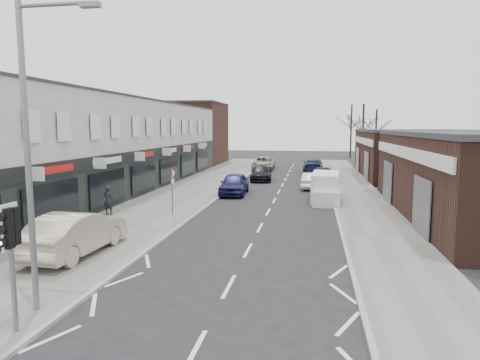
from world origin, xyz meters
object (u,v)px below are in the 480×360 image
at_px(parked_car_left_c, 263,163).
at_px(parked_car_right_a, 312,181).
at_px(white_van, 325,188).
at_px(parked_car_left_a, 234,184).
at_px(traffic_light, 10,238).
at_px(warning_sign, 173,177).
at_px(sedan_on_pavement, 76,233).
at_px(street_lamp, 33,141).
at_px(parked_car_left_b, 261,173).
at_px(parked_car_right_c, 313,166).
at_px(parked_car_right_b, 323,174).
at_px(pedestrian, 108,200).

bearing_deg(parked_car_left_c, parked_car_right_a, -71.20).
distance_m(white_van, parked_car_left_c, 21.66).
bearing_deg(parked_car_left_a, parked_car_left_c, 87.91).
xyz_separation_m(traffic_light, warning_sign, (-0.76, 14.02, -0.21)).
xyz_separation_m(sedan_on_pavement, parked_car_left_a, (3.20, 16.10, -0.16)).
relative_size(street_lamp, parked_car_left_b, 1.69).
distance_m(street_lamp, parked_car_left_c, 39.95).
bearing_deg(street_lamp, sedan_on_pavement, 110.90).
bearing_deg(parked_car_left_b, parked_car_right_c, 53.52).
bearing_deg(white_van, parked_car_left_c, 111.02).
distance_m(white_van, parked_car_right_b, 9.72).
bearing_deg(traffic_light, warning_sign, 93.10).
bearing_deg(traffic_light, street_lamp, 95.88).
bearing_deg(parked_car_right_a, parked_car_right_c, -85.48).
xyz_separation_m(warning_sign, parked_car_right_c, (7.75, 24.66, -1.45)).
bearing_deg(pedestrian, warning_sign, -164.72).
relative_size(traffic_light, parked_car_left_c, 0.58).
bearing_deg(parked_car_left_c, parked_car_right_c, -23.85).
relative_size(sedan_on_pavement, pedestrian, 3.08).
bearing_deg(pedestrian, white_van, -146.65).
relative_size(parked_car_left_b, parked_car_right_c, 0.91).
height_order(street_lamp, sedan_on_pavement, street_lamp).
relative_size(traffic_light, pedestrian, 1.90).
bearing_deg(parked_car_left_b, white_van, -67.09).
bearing_deg(traffic_light, parked_car_left_a, 86.82).
bearing_deg(white_van, traffic_light, -107.59).
bearing_deg(white_van, parked_car_left_a, 167.79).
bearing_deg(parked_car_left_c, traffic_light, -93.90).
xyz_separation_m(parked_car_right_a, parked_car_right_b, (0.99, 3.85, 0.12)).
bearing_deg(parked_car_left_a, parked_car_right_b, 47.73).
xyz_separation_m(traffic_light, parked_car_right_b, (7.90, 30.03, -1.64)).
bearing_deg(parked_car_left_c, street_lamp, -94.14).
relative_size(street_lamp, parked_car_left_c, 1.49).
xyz_separation_m(traffic_light, sedan_on_pavement, (-1.97, 6.05, -1.47)).
height_order(warning_sign, white_van, warning_sign).
relative_size(traffic_light, parked_car_right_b, 0.69).
distance_m(street_lamp, sedan_on_pavement, 6.35).
bearing_deg(white_van, parked_car_left_b, 121.57).
xyz_separation_m(white_van, pedestrian, (-12.06, -7.06, 0.03)).
height_order(sedan_on_pavement, parked_car_left_c, sedan_on_pavement).
distance_m(traffic_light, warning_sign, 14.04).
relative_size(traffic_light, white_van, 0.62).
bearing_deg(street_lamp, parked_car_left_c, 88.01).
xyz_separation_m(warning_sign, pedestrian, (-3.50, -0.76, -1.27)).
bearing_deg(pedestrian, parked_car_left_c, -98.25).
bearing_deg(warning_sign, parked_car_right_b, 61.60).
height_order(parked_car_right_a, parked_car_right_c, parked_car_right_c).
height_order(white_van, parked_car_left_c, white_van).
bearing_deg(street_lamp, parked_car_right_a, 74.26).
relative_size(white_van, pedestrian, 3.06).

